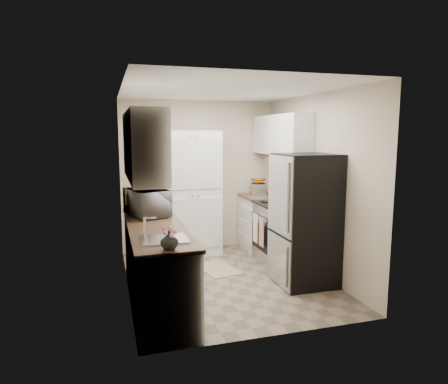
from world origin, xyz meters
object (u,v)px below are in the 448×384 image
object	(u,v)px
electric_range	(281,233)
toaster_oven	(259,189)
pantry_cabinet	(191,193)
refrigerator	(305,220)
microwave	(148,202)
wine_bottle	(148,198)

from	to	relation	value
electric_range	toaster_oven	world-z (taller)	electric_range
pantry_cabinet	refrigerator	bearing A→B (deg)	-56.54
electric_range	microwave	xyz separation A→B (m)	(-1.99, -0.31, 0.61)
wine_bottle	microwave	bearing A→B (deg)	-96.19
electric_range	toaster_oven	size ratio (longest dim) A/B	3.32
electric_range	refrigerator	size ratio (longest dim) A/B	0.66
pantry_cabinet	electric_range	xyz separation A→B (m)	(1.17, -0.93, -0.52)
electric_range	microwave	bearing A→B (deg)	-171.23
refrigerator	pantry_cabinet	bearing A→B (deg)	123.46
electric_range	refrigerator	bearing A→B (deg)	-92.48
electric_range	microwave	world-z (taller)	microwave
electric_range	toaster_oven	distance (m)	1.08
toaster_oven	electric_range	bearing A→B (deg)	-66.33
refrigerator	wine_bottle	xyz separation A→B (m)	(-1.91, 0.93, 0.22)
pantry_cabinet	electric_range	world-z (taller)	pantry_cabinet
pantry_cabinet	microwave	xyz separation A→B (m)	(-0.82, -1.23, 0.09)
electric_range	refrigerator	world-z (taller)	refrigerator
refrigerator	microwave	world-z (taller)	refrigerator
electric_range	wine_bottle	distance (m)	2.04
pantry_cabinet	microwave	world-z (taller)	pantry_cabinet
wine_bottle	toaster_oven	bearing A→B (deg)	22.47
pantry_cabinet	electric_range	bearing A→B (deg)	-38.22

